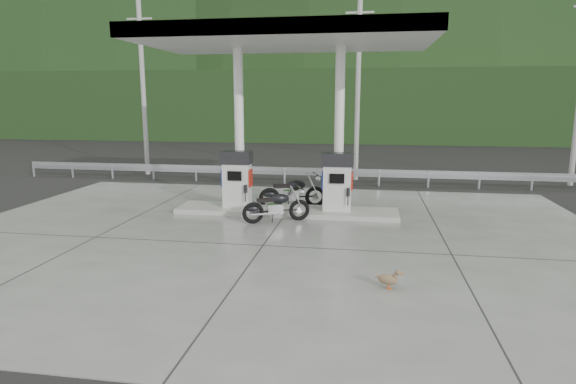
% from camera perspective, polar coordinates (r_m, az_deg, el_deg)
% --- Properties ---
extents(ground, '(160.00, 160.00, 0.00)m').
position_cam_1_polar(ground, '(12.93, -2.04, -5.15)').
color(ground, black).
rests_on(ground, ground).
extents(forecourt_apron, '(18.00, 14.00, 0.02)m').
position_cam_1_polar(forecourt_apron, '(12.93, -2.04, -5.10)').
color(forecourt_apron, slate).
rests_on(forecourt_apron, ground).
extents(pump_island, '(7.00, 1.40, 0.15)m').
position_cam_1_polar(pump_island, '(15.29, -0.20, -2.24)').
color(pump_island, gray).
rests_on(pump_island, forecourt_apron).
extents(gas_pump_left, '(0.95, 0.55, 1.80)m').
position_cam_1_polar(gas_pump_left, '(15.44, -6.07, 1.51)').
color(gas_pump_left, silver).
rests_on(gas_pump_left, pump_island).
extents(gas_pump_right, '(0.95, 0.55, 1.80)m').
position_cam_1_polar(gas_pump_right, '(14.92, 5.87, 1.19)').
color(gas_pump_right, silver).
rests_on(gas_pump_right, pump_island).
extents(canopy_column_left, '(0.30, 0.30, 5.00)m').
position_cam_1_polar(canopy_column_left, '(15.64, -5.80, 7.54)').
color(canopy_column_left, white).
rests_on(canopy_column_left, pump_island).
extents(canopy_column_right, '(0.30, 0.30, 5.00)m').
position_cam_1_polar(canopy_column_right, '(15.13, 6.09, 7.42)').
color(canopy_column_right, white).
rests_on(canopy_column_right, pump_island).
extents(canopy_roof, '(8.50, 5.00, 0.40)m').
position_cam_1_polar(canopy_roof, '(14.99, -0.21, 17.79)').
color(canopy_roof, silver).
rests_on(canopy_roof, canopy_column_left).
extents(guardrail, '(26.00, 0.16, 1.42)m').
position_cam_1_polar(guardrail, '(20.53, 2.34, 2.89)').
color(guardrail, '#9EA0A6').
rests_on(guardrail, ground).
extents(road, '(60.00, 7.00, 0.01)m').
position_cam_1_polar(road, '(24.07, 3.35, 2.37)').
color(road, black).
rests_on(road, ground).
extents(utility_pole_a, '(0.22, 0.22, 8.00)m').
position_cam_1_polar(utility_pole_a, '(24.08, -16.78, 11.48)').
color(utility_pole_a, gray).
rests_on(utility_pole_a, ground).
extents(utility_pole_b, '(0.22, 0.22, 8.00)m').
position_cam_1_polar(utility_pole_b, '(21.69, 8.28, 11.93)').
color(utility_pole_b, gray).
rests_on(utility_pole_b, ground).
extents(tree_band, '(80.00, 6.00, 6.00)m').
position_cam_1_polar(tree_band, '(42.26, 6.08, 10.09)').
color(tree_band, black).
rests_on(tree_band, ground).
extents(forested_hills, '(100.00, 40.00, 140.00)m').
position_cam_1_polar(forested_hills, '(72.31, 7.43, 8.01)').
color(forested_hills, black).
rests_on(forested_hills, ground).
extents(motorcycle_left, '(1.98, 1.34, 0.90)m').
position_cam_1_polar(motorcycle_left, '(14.14, -1.38, -1.77)').
color(motorcycle_left, black).
rests_on(motorcycle_left, forecourt_apron).
extents(motorcycle_right, '(2.20, 1.30, 1.00)m').
position_cam_1_polar(motorcycle_right, '(15.98, 0.55, -0.11)').
color(motorcycle_right, black).
rests_on(motorcycle_right, forecourt_apron).
extents(duck, '(0.49, 0.27, 0.34)m').
position_cam_1_polar(duck, '(9.53, 11.75, -10.14)').
color(duck, brown).
rests_on(duck, forecourt_apron).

